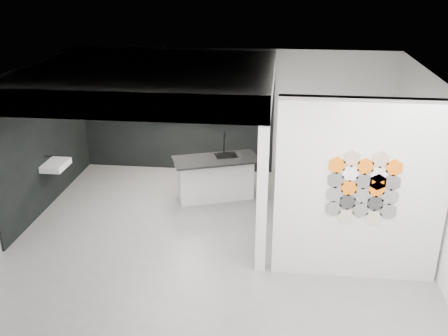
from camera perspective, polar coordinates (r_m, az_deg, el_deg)
floor at (r=8.97m, az=-0.86°, el=-7.54°), size 7.00×6.00×0.01m
partition_panel at (r=7.48m, az=15.24°, el=-2.69°), size 2.45×0.15×2.80m
bay_clad_back at (r=11.42m, az=-5.48°, el=5.48°), size 4.40×0.04×2.35m
bay_clad_left at (r=10.34m, az=-19.61°, el=2.45°), size 0.04×4.00×2.35m
bulkhead at (r=9.22m, az=-8.31°, el=10.12°), size 4.40×4.00×0.40m
corner_column at (r=7.48m, az=4.36°, el=-3.82°), size 0.16×0.16×2.35m
fascia_beam at (r=7.43m, az=-11.97°, el=6.93°), size 4.40×0.16×0.40m
wall_basin at (r=10.18m, az=-18.68°, el=0.31°), size 0.40×0.60×0.12m
display_shelf at (r=11.26m, az=-5.11°, el=5.92°), size 3.00×0.15×0.04m
kitchen_island at (r=10.09m, az=-1.02°, el=-1.06°), size 1.83×1.28×1.35m
stockpot at (r=11.51m, az=-10.61°, el=6.49°), size 0.22×0.22×0.16m
kettle at (r=11.12m, az=-1.56°, el=6.29°), size 0.23×0.23×0.15m
glass_bowl at (r=11.05m, az=1.79°, el=6.09°), size 0.21×0.21×0.11m
glass_vase at (r=11.05m, az=1.79°, el=6.15°), size 0.10×0.10×0.13m
bottle_dark at (r=11.30m, az=-6.67°, el=6.47°), size 0.08×0.08×0.17m
utensil_cup at (r=11.51m, az=-10.51°, el=6.36°), size 0.10×0.10×0.10m
hex_tile_cluster at (r=7.36m, az=15.67°, el=-2.24°), size 1.04×0.02×1.16m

